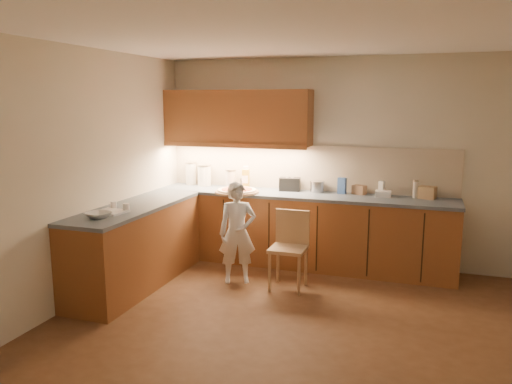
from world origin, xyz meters
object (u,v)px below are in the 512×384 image
Objects in this scene: pizza_on_board at (237,191)px; oil_jug at (246,178)px; wooden_chair at (290,243)px; child at (237,233)px; toaster at (290,184)px.

pizza_on_board is 1.85× the size of oil_jug.
pizza_on_board is 0.64× the size of wooden_chair.
toaster is at bearing 46.39° from child.
child reaches higher than wooden_chair.
oil_jug reaches higher than toaster.
oil_jug reaches higher than child.
pizza_on_board is at bearing 86.48° from child.
oil_jug reaches higher than pizza_on_board.
toaster is at bearing 105.35° from wooden_chair.
toaster is (0.59, 0.36, 0.06)m from pizza_on_board.
oil_jug is 0.59m from toaster.
wooden_chair is 1.37m from oil_jug.
child is 1.11m from oil_jug.
toaster reaches higher than wooden_chair.
wooden_chair is at bearing -46.98° from oil_jug.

